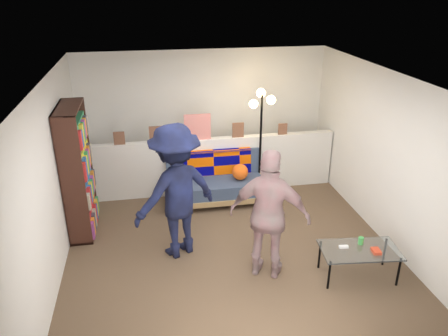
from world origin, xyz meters
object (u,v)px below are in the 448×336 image
object	(u,v)px
bookshelf	(78,175)
coffee_table	(360,251)
person_right	(270,216)
floor_lamp	(261,122)
futon_sofa	(216,181)
person_left	(176,192)

from	to	relation	value
bookshelf	coffee_table	bearing A→B (deg)	-27.32
bookshelf	person_right	size ratio (longest dim) A/B	1.13
floor_lamp	person_right	xyz separation A→B (m)	(-0.49, -2.29, -0.46)
futon_sofa	person_left	xyz separation A→B (m)	(-0.78, -1.45, 0.59)
coffee_table	person_left	xyz separation A→B (m)	(-2.21, 0.98, 0.55)
bookshelf	floor_lamp	bearing A→B (deg)	13.79
floor_lamp	person_left	world-z (taller)	person_left
person_left	futon_sofa	bearing A→B (deg)	-145.23
futon_sofa	floor_lamp	distance (m)	1.26
floor_lamp	person_right	distance (m)	2.39
futon_sofa	person_left	size ratio (longest dim) A/B	0.92
person_left	person_right	size ratio (longest dim) A/B	1.09
bookshelf	coffee_table	xyz separation A→B (m)	(3.57, -1.84, -0.52)
futon_sofa	coffee_table	bearing A→B (deg)	-59.51
futon_sofa	coffee_table	xyz separation A→B (m)	(1.43, -2.43, 0.04)
floor_lamp	futon_sofa	bearing A→B (deg)	-170.10
coffee_table	person_left	distance (m)	2.48
coffee_table	floor_lamp	xyz separation A→B (m)	(-0.64, 2.56, 0.94)
bookshelf	person_left	xyz separation A→B (m)	(1.36, -0.86, 0.03)
futon_sofa	floor_lamp	size ratio (longest dim) A/B	0.93
person_left	person_right	world-z (taller)	person_left
person_left	floor_lamp	bearing A→B (deg)	-161.66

